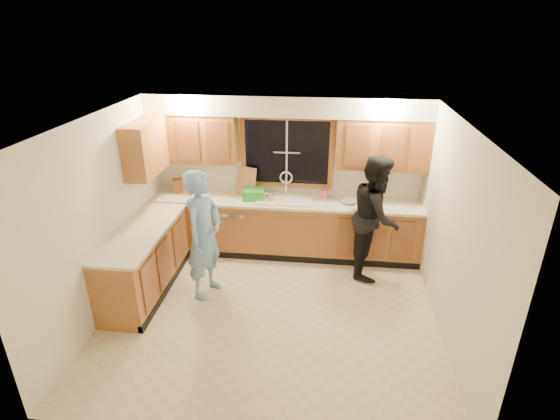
{
  "coord_description": "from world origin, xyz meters",
  "views": [
    {
      "loc": [
        0.65,
        -4.6,
        3.53
      ],
      "look_at": [
        0.04,
        0.65,
        1.17
      ],
      "focal_mm": 28.0,
      "sensor_mm": 36.0,
      "label": 1
    }
  ],
  "objects_px": {
    "dishwasher": "(232,227)",
    "man": "(204,235)",
    "woman": "(376,216)",
    "dish_crate": "(254,194)",
    "soap_bottle": "(325,192)",
    "bowl": "(350,202)",
    "knife_block": "(177,186)",
    "sink": "(285,203)",
    "stove": "(127,283)"
  },
  "relations": [
    {
      "from": "sink",
      "to": "man",
      "type": "relative_size",
      "value": 0.48
    },
    {
      "from": "stove",
      "to": "knife_block",
      "type": "distance_m",
      "value": 2.03
    },
    {
      "from": "sink",
      "to": "man",
      "type": "distance_m",
      "value": 1.56
    },
    {
      "from": "sink",
      "to": "stove",
      "type": "distance_m",
      "value": 2.6
    },
    {
      "from": "sink",
      "to": "dishwasher",
      "type": "distance_m",
      "value": 0.96
    },
    {
      "from": "sink",
      "to": "bowl",
      "type": "distance_m",
      "value": 1.0
    },
    {
      "from": "dishwasher",
      "to": "woman",
      "type": "bearing_deg",
      "value": -10.09
    },
    {
      "from": "dishwasher",
      "to": "soap_bottle",
      "type": "bearing_deg",
      "value": 6.78
    },
    {
      "from": "man",
      "to": "knife_block",
      "type": "bearing_deg",
      "value": 47.31
    },
    {
      "from": "dish_crate",
      "to": "soap_bottle",
      "type": "bearing_deg",
      "value": 7.84
    },
    {
      "from": "stove",
      "to": "bowl",
      "type": "bearing_deg",
      "value": 32.84
    },
    {
      "from": "man",
      "to": "woman",
      "type": "distance_m",
      "value": 2.45
    },
    {
      "from": "man",
      "to": "dish_crate",
      "type": "distance_m",
      "value": 1.33
    },
    {
      "from": "woman",
      "to": "soap_bottle",
      "type": "xyz_separation_m",
      "value": [
        -0.75,
        0.57,
        0.11
      ]
    },
    {
      "from": "dishwasher",
      "to": "woman",
      "type": "height_order",
      "value": "woman"
    },
    {
      "from": "knife_block",
      "to": "sink",
      "type": "bearing_deg",
      "value": -14.32
    },
    {
      "from": "sink",
      "to": "bowl",
      "type": "xyz_separation_m",
      "value": [
        1.0,
        -0.02,
        0.08
      ]
    },
    {
      "from": "soap_bottle",
      "to": "bowl",
      "type": "relative_size",
      "value": 0.88
    },
    {
      "from": "knife_block",
      "to": "soap_bottle",
      "type": "height_order",
      "value": "knife_block"
    },
    {
      "from": "man",
      "to": "dishwasher",
      "type": "bearing_deg",
      "value": 12.49
    },
    {
      "from": "soap_bottle",
      "to": "man",
      "type": "bearing_deg",
      "value": -137.86
    },
    {
      "from": "woman",
      "to": "soap_bottle",
      "type": "height_order",
      "value": "woman"
    },
    {
      "from": "dishwasher",
      "to": "bowl",
      "type": "xyz_separation_m",
      "value": [
        1.85,
        -0.0,
        0.54
      ]
    },
    {
      "from": "stove",
      "to": "man",
      "type": "relative_size",
      "value": 0.5
    },
    {
      "from": "sink",
      "to": "woman",
      "type": "xyz_separation_m",
      "value": [
        1.36,
        -0.41,
        0.04
      ]
    },
    {
      "from": "sink",
      "to": "soap_bottle",
      "type": "distance_m",
      "value": 0.65
    },
    {
      "from": "dishwasher",
      "to": "man",
      "type": "xyz_separation_m",
      "value": [
        -0.09,
        -1.23,
        0.48
      ]
    },
    {
      "from": "knife_block",
      "to": "bowl",
      "type": "height_order",
      "value": "knife_block"
    },
    {
      "from": "knife_block",
      "to": "dish_crate",
      "type": "relative_size",
      "value": 0.68
    },
    {
      "from": "man",
      "to": "dish_crate",
      "type": "relative_size",
      "value": 5.49
    },
    {
      "from": "woman",
      "to": "knife_block",
      "type": "bearing_deg",
      "value": 89.66
    },
    {
      "from": "woman",
      "to": "sink",
      "type": "bearing_deg",
      "value": 82.65
    },
    {
      "from": "bowl",
      "to": "dishwasher",
      "type": "bearing_deg",
      "value": 179.87
    },
    {
      "from": "dishwasher",
      "to": "dish_crate",
      "type": "relative_size",
      "value": 2.52
    },
    {
      "from": "woman",
      "to": "soap_bottle",
      "type": "distance_m",
      "value": 0.95
    },
    {
      "from": "stove",
      "to": "knife_block",
      "type": "bearing_deg",
      "value": 88.55
    },
    {
      "from": "man",
      "to": "knife_block",
      "type": "distance_m",
      "value": 1.6
    },
    {
      "from": "stove",
      "to": "dish_crate",
      "type": "height_order",
      "value": "dish_crate"
    },
    {
      "from": "sink",
      "to": "dishwasher",
      "type": "xyz_separation_m",
      "value": [
        -0.85,
        -0.01,
        -0.45
      ]
    },
    {
      "from": "woman",
      "to": "dish_crate",
      "type": "xyz_separation_m",
      "value": [
        -1.85,
        0.42,
        0.09
      ]
    },
    {
      "from": "dishwasher",
      "to": "man",
      "type": "bearing_deg",
      "value": -94.06
    },
    {
      "from": "dishwasher",
      "to": "sink",
      "type": "bearing_deg",
      "value": 0.99
    },
    {
      "from": "dishwasher",
      "to": "soap_bottle",
      "type": "relative_size",
      "value": 4.3
    },
    {
      "from": "woman",
      "to": "stove",
      "type": "bearing_deg",
      "value": 123.47
    },
    {
      "from": "stove",
      "to": "man",
      "type": "height_order",
      "value": "man"
    },
    {
      "from": "knife_block",
      "to": "man",
      "type": "bearing_deg",
      "value": -69.55
    },
    {
      "from": "sink",
      "to": "dishwasher",
      "type": "relative_size",
      "value": 1.05
    },
    {
      "from": "bowl",
      "to": "dish_crate",
      "type": "bearing_deg",
      "value": 178.98
    },
    {
      "from": "dish_crate",
      "to": "bowl",
      "type": "bearing_deg",
      "value": -1.02
    },
    {
      "from": "sink",
      "to": "stove",
      "type": "bearing_deg",
      "value": -134.61
    }
  ]
}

